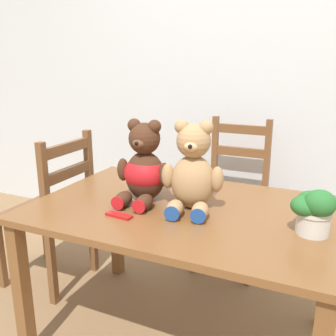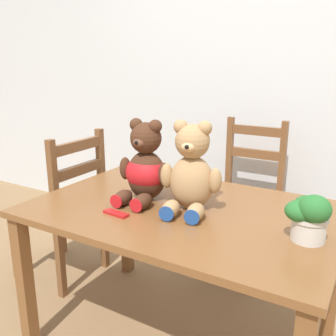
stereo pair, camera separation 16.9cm
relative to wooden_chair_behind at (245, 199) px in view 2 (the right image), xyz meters
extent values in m
cube|color=silver|center=(0.00, 0.37, 0.83)|extent=(8.00, 0.04, 2.60)
cube|color=brown|center=(0.00, -0.88, 0.23)|extent=(1.35, 0.90, 0.03)
cube|color=brown|center=(-0.63, -1.29, -0.13)|extent=(0.06, 0.06, 0.68)
cube|color=brown|center=(-0.63, -0.48, -0.13)|extent=(0.06, 0.06, 0.68)
cube|color=brown|center=(0.63, -0.48, -0.13)|extent=(0.06, 0.06, 0.68)
cube|color=brown|center=(0.00, -0.06, -0.03)|extent=(0.41, 0.46, 0.03)
cube|color=brown|center=(0.18, -0.26, -0.26)|extent=(0.04, 0.04, 0.43)
cube|color=brown|center=(-0.18, -0.26, -0.26)|extent=(0.04, 0.04, 0.43)
cube|color=brown|center=(0.18, 0.15, 0.02)|extent=(0.04, 0.04, 0.99)
cube|color=brown|center=(-0.18, 0.15, 0.02)|extent=(0.04, 0.04, 0.99)
cube|color=brown|center=(0.00, 0.15, 0.43)|extent=(0.33, 0.03, 0.06)
cube|color=brown|center=(0.00, 0.15, 0.28)|extent=(0.33, 0.03, 0.06)
cube|color=brown|center=(-0.99, -0.72, -0.02)|extent=(0.44, 0.44, 0.03)
cube|color=brown|center=(-1.19, -0.92, -0.25)|extent=(0.04, 0.04, 0.44)
cube|color=brown|center=(-1.19, -0.52, -0.25)|extent=(0.04, 0.04, 0.44)
cube|color=brown|center=(-0.79, -0.92, 0.00)|extent=(0.04, 0.04, 0.95)
cube|color=brown|center=(-0.79, -0.52, 0.00)|extent=(0.04, 0.04, 0.95)
cube|color=brown|center=(-0.79, -0.72, 0.41)|extent=(0.03, 0.36, 0.06)
cube|color=brown|center=(-0.79, -0.72, 0.26)|extent=(0.03, 0.36, 0.06)
ellipsoid|color=#472819|center=(-0.20, -0.87, 0.36)|extent=(0.20, 0.17, 0.23)
sphere|color=#472819|center=(-0.20, -0.87, 0.54)|extent=(0.15, 0.15, 0.15)
sphere|color=#472819|center=(-0.15, -0.87, 0.60)|extent=(0.06, 0.06, 0.06)
sphere|color=#472819|center=(-0.25, -0.88, 0.60)|extent=(0.06, 0.06, 0.06)
ellipsoid|color=brown|center=(-0.20, -0.93, 0.53)|extent=(0.06, 0.06, 0.05)
sphere|color=black|center=(-0.20, -0.95, 0.53)|extent=(0.02, 0.02, 0.02)
ellipsoid|color=#472819|center=(-0.10, -0.89, 0.38)|extent=(0.06, 0.06, 0.11)
ellipsoid|color=#472819|center=(-0.31, -0.90, 0.38)|extent=(0.06, 0.06, 0.11)
ellipsoid|color=#472819|center=(-0.15, -0.99, 0.28)|extent=(0.07, 0.12, 0.07)
cylinder|color=red|center=(-0.14, -1.05, 0.28)|extent=(0.06, 0.01, 0.06)
ellipsoid|color=#472819|center=(-0.25, -1.00, 0.28)|extent=(0.07, 0.12, 0.07)
cylinder|color=red|center=(-0.25, -1.05, 0.28)|extent=(0.06, 0.01, 0.06)
ellipsoid|color=red|center=(-0.20, -0.87, 0.37)|extent=(0.21, 0.19, 0.17)
ellipsoid|color=tan|center=(0.04, -0.87, 0.36)|extent=(0.22, 0.20, 0.24)
sphere|color=tan|center=(0.04, -0.87, 0.55)|extent=(0.15, 0.15, 0.15)
sphere|color=tan|center=(0.09, -0.86, 0.61)|extent=(0.06, 0.06, 0.06)
sphere|color=tan|center=(-0.02, -0.88, 0.61)|extent=(0.06, 0.06, 0.06)
ellipsoid|color=#E5B279|center=(0.05, -0.93, 0.54)|extent=(0.07, 0.07, 0.05)
sphere|color=black|center=(0.05, -0.95, 0.54)|extent=(0.02, 0.02, 0.02)
ellipsoid|color=tan|center=(0.15, -0.87, 0.39)|extent=(0.07, 0.07, 0.11)
ellipsoid|color=tan|center=(-0.07, -0.91, 0.39)|extent=(0.07, 0.07, 0.11)
ellipsoid|color=tan|center=(0.11, -0.99, 0.28)|extent=(0.09, 0.13, 0.07)
cylinder|color=#1E4793|center=(0.12, -1.04, 0.28)|extent=(0.06, 0.02, 0.06)
ellipsoid|color=tan|center=(0.01, -1.01, 0.28)|extent=(0.09, 0.13, 0.07)
cylinder|color=#1E4793|center=(0.02, -1.06, 0.28)|extent=(0.06, 0.02, 0.06)
cylinder|color=beige|center=(0.55, -0.94, 0.29)|extent=(0.12, 0.12, 0.10)
cylinder|color=beige|center=(0.55, -0.94, 0.33)|extent=(0.13, 0.13, 0.02)
ellipsoid|color=#286B2D|center=(0.58, -0.94, 0.38)|extent=(0.07, 0.06, 0.06)
ellipsoid|color=#286B2D|center=(0.56, -0.90, 0.37)|extent=(0.08, 0.08, 0.07)
ellipsoid|color=#286B2D|center=(0.53, -0.91, 0.36)|extent=(0.09, 0.09, 0.09)
ellipsoid|color=#286B2D|center=(0.52, -0.96, 0.36)|extent=(0.11, 0.10, 0.08)
ellipsoid|color=#286B2D|center=(0.57, -0.97, 0.38)|extent=(0.12, 0.11, 0.10)
cube|color=red|center=(-0.21, -1.11, 0.25)|extent=(0.12, 0.05, 0.01)
camera|label=1|loc=(0.59, -2.36, 0.87)|focal=40.00mm
camera|label=2|loc=(0.74, -2.28, 0.87)|focal=40.00mm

